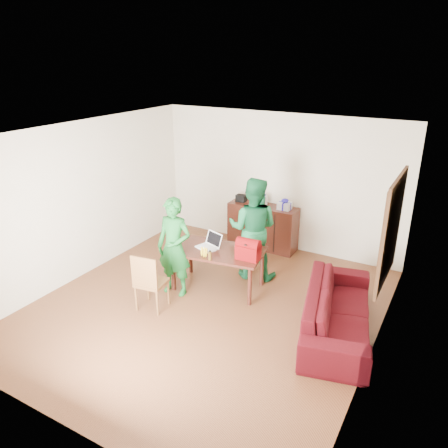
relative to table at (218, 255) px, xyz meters
The scene contains 10 objects.
room 0.87m from the table, 72.22° to the right, with size 5.20×5.70×2.90m.
table is the anchor object (origin of this frame).
chair 1.25m from the table, 118.32° to the right, with size 0.48×0.47×0.95m.
person_near 0.75m from the table, 137.91° to the right, with size 0.60×0.39×1.64m, color #155E22.
person_far 0.80m from the table, 65.71° to the left, with size 0.88×0.68×1.81m, color #166336.
laptop 0.24m from the table, behind, with size 0.41×0.34×0.25m.
bananas 0.35m from the table, 102.19° to the right, with size 0.16×0.10×0.06m, color gold, non-canonical shape.
bottle 0.42m from the table, 79.07° to the right, with size 0.05×0.05×0.16m, color #593D14.
red_bag 0.62m from the table, ahead, with size 0.37×0.21×0.27m, color #71070A.
sofa 2.13m from the table, ahead, with size 2.25×0.88×0.66m, color #3B0A07.
Camera 1 is at (3.15, -5.01, 3.74)m, focal length 35.00 mm.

